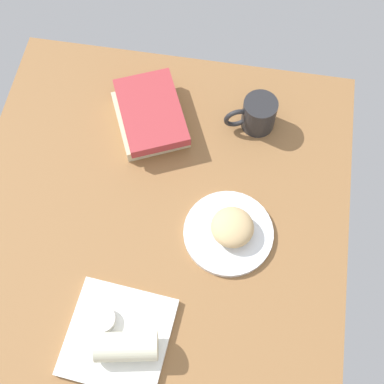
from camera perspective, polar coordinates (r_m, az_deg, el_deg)
The scene contains 8 objects.
dining_table at distance 124.67cm, azimuth -4.47°, elevation -6.18°, with size 110.00×90.00×4.00cm, color olive.
round_plate at distance 123.08cm, azimuth 3.93°, elevation -4.41°, with size 20.82×20.82×1.40cm, color white.
scone_pastry at distance 120.09cm, azimuth 4.36°, elevation -3.79°, with size 9.90×9.75×5.23cm, color tan.
square_plate at distance 117.60cm, azimuth -7.94°, elevation -15.16°, with size 21.30×21.30×1.60cm, color white.
sauce_cup at distance 116.81cm, azimuth -9.69°, elevation -13.32°, with size 5.94×5.94×2.16cm.
breakfast_wrap at distance 113.13cm, azimuth -6.84°, elevation -16.21°, with size 5.97×5.97×12.85cm, color beige.
book_stack at distance 134.73cm, azimuth -4.47°, elevation 8.14°, with size 26.05×22.77×6.24cm.
coffee_mug at distance 133.93cm, azimuth 7.05°, elevation 8.31°, with size 8.46×12.85×8.99cm.
Camera 1 is at (-37.84, -15.93, 119.71)cm, focal length 49.62 mm.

